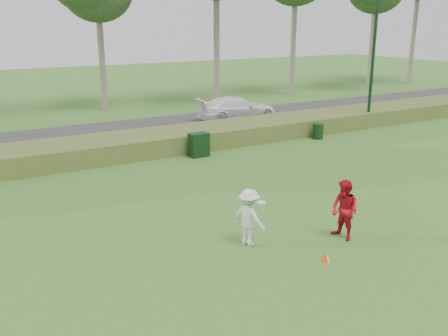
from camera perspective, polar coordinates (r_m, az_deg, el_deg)
ground at (r=14.56m, az=7.95°, el=-8.85°), size 120.00×120.00×0.00m
reed_strip at (r=24.45m, az=-9.39°, el=2.76°), size 80.00×3.00×0.90m
park_road at (r=29.17m, az=-12.85°, el=3.97°), size 80.00×6.00×0.06m
lamp_post at (r=30.77m, az=16.92°, el=14.79°), size 0.70×0.70×8.18m
player_white at (r=14.22m, az=2.88°, el=-5.66°), size 1.01×1.23×1.68m
player_red at (r=14.96m, az=13.61°, el=-4.72°), size 0.75×0.93×1.80m
cone_orange at (r=13.80m, az=11.47°, el=-9.97°), size 0.22×0.22×0.24m
cone_yellow at (r=13.83m, az=11.66°, el=-10.03°), size 0.19×0.19×0.21m
utility_cabinet at (r=23.47m, az=-2.89°, el=2.66°), size 0.92×0.60×1.12m
trash_bin at (r=27.47m, az=10.70°, el=4.15°), size 0.65×0.65×0.84m
car_right at (r=31.77m, az=1.53°, el=6.81°), size 5.33×2.82×1.47m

